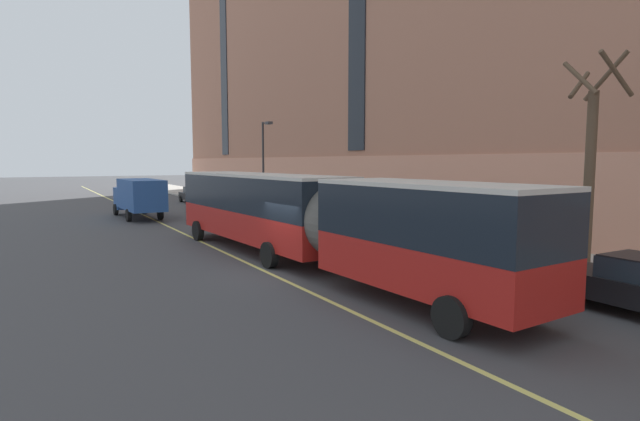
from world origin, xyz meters
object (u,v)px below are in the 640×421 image
parked_car_darkgray_1 (228,202)px  street_lamp (264,157)px  parked_car_black_4 (193,195)px  fire_hydrant (236,202)px  box_truck (139,196)px  parked_car_green_3 (271,211)px  street_tree_mid_block (591,162)px  parked_car_darkgray_0 (430,243)px  parked_car_black_7 (333,223)px  city_bus (304,214)px

parked_car_darkgray_1 → street_lamp: street_lamp is taller
parked_car_darkgray_1 → parked_car_black_4: (0.10, 10.00, 0.00)m
parked_car_black_4 → fire_hydrant: bearing=-77.4°
parked_car_darkgray_1 → box_truck: box_truck is taller
parked_car_darkgray_1 → box_truck: (-6.99, -1.25, 0.84)m
parked_car_green_3 → street_tree_mid_block: bearing=-79.7°
street_lamp → fire_hydrant: bearing=91.0°
street_tree_mid_block → street_lamp: bearing=93.9°
box_truck → parked_car_black_4: bearing=57.8°
box_truck → street_tree_mid_block: 28.45m
parked_car_black_4 → parked_car_darkgray_1: bearing=-90.6°
parked_car_darkgray_0 → parked_car_black_7: 7.34m
fire_hydrant → parked_car_black_7: bearing=-95.0°
parked_car_black_4 → fire_hydrant: (1.64, -7.32, -0.29)m
parked_car_darkgray_1 → parked_car_green_3: (0.01, -8.30, 0.00)m
city_bus → parked_car_darkgray_0: size_ratio=4.29×
parked_car_darkgray_0 → parked_car_black_4: size_ratio=1.07×
parked_car_black_7 → street_tree_mid_block: bearing=-73.9°
parked_car_black_4 → box_truck: (-7.10, -11.25, 0.84)m
city_bus → parked_car_black_7: 7.36m
parked_car_darkgray_1 → box_truck: bearing=-169.8°
parked_car_darkgray_0 → parked_car_black_4: (-0.01, 33.19, -0.00)m
parked_car_darkgray_0 → box_truck: bearing=108.0°
box_truck → street_lamp: bearing=-12.0°
box_truck → fire_hydrant: (8.74, 3.93, -1.13)m
parked_car_darkgray_1 → street_lamp: (1.85, -3.13, 3.56)m
city_bus → street_tree_mid_block: 10.45m
street_lamp → parked_car_green_3: bearing=-109.5°
parked_car_black_4 → box_truck: 13.33m
parked_car_darkgray_0 → parked_car_darkgray_1: (-0.11, 23.18, -0.00)m
parked_car_black_4 → street_tree_mid_block: bearing=-84.8°
parked_car_darkgray_1 → parked_car_black_4: bearing=89.4°
parked_car_darkgray_1 → parked_car_black_7: size_ratio=0.99×
parked_car_black_4 → fire_hydrant: 7.51m
city_bus → parked_car_green_3: 13.89m
parked_car_black_4 → street_lamp: street_lamp is taller
parked_car_black_7 → fire_hydrant: 18.60m
city_bus → street_lamp: street_lamp is taller
street_tree_mid_block → street_lamp: size_ratio=1.12×
city_bus → box_truck: 20.22m
box_truck → street_lamp: 9.44m
parked_car_darkgray_1 → parked_car_green_3: 8.30m
parked_car_black_7 → parked_car_darkgray_0: bearing=-90.0°
parked_car_black_7 → fire_hydrant: parked_car_black_7 is taller
parked_car_green_3 → street_lamp: street_lamp is taller
city_bus → street_tree_mid_block: (8.13, -6.26, 1.97)m
parked_car_darkgray_0 → fire_hydrant: bearing=86.4°
parked_car_darkgray_0 → box_truck: 23.07m
parked_car_darkgray_1 → parked_car_black_7: 15.85m
fire_hydrant → city_bus: bearing=-104.9°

